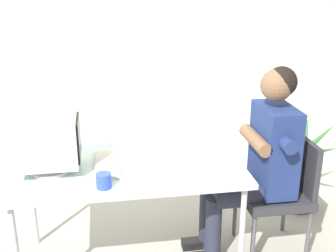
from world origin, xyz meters
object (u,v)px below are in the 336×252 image
Objects in this scene: desk at (128,171)px; desk_mug at (104,180)px; keyboard at (106,164)px; potted_plant at (298,173)px; crt_monitor at (48,141)px; office_chair at (282,187)px; person_seated at (259,156)px.

desk is 14.75× the size of desk_mug.
keyboard is 1.76m from potted_plant.
desk_mug is (-1.63, -0.83, 0.48)m from potted_plant.
crt_monitor is 3.76× the size of desk_mug.
desk_mug is at bearing -166.59° from office_chair.
office_chair reaches higher than potted_plant.
keyboard is at bearing 86.44° from desk_mug.
potted_plant reaches higher than desk.
potted_plant is at bearing 15.73° from crt_monitor.
keyboard reaches higher than desk.
crt_monitor is 0.28× the size of person_seated.
person_seated is (1.03, 0.00, -0.02)m from keyboard.
desk_mug is (-0.16, -0.29, 0.09)m from desk.
desk is at bearing -179.72° from person_seated.
potted_plant is (1.61, 0.54, -0.45)m from keyboard.
keyboard is at bearing 1.84° from crt_monitor.
desk is at bearing 61.45° from desk_mug.
person_seated is (1.37, 0.01, -0.20)m from crt_monitor.
crt_monitor is at bearing -179.08° from desk.
crt_monitor reaches higher than desk_mug.
person_seated is at bearing -137.24° from potted_plant.
person_seated is at bearing -180.00° from office_chair.
crt_monitor is (-0.48, -0.01, 0.25)m from desk.
crt_monitor is 1.62m from office_chair.
person_seated is at bearing 0.50° from crt_monitor.
desk is 1.86× the size of potted_plant.
person_seated reaches higher than potted_plant.
crt_monitor is at bearing -179.50° from person_seated.
person_seated reaches higher than office_chair.
office_chair is at bearing 13.41° from desk_mug.
keyboard is at bearing -161.52° from potted_plant.
desk_mug is (0.32, -0.28, -0.16)m from crt_monitor.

